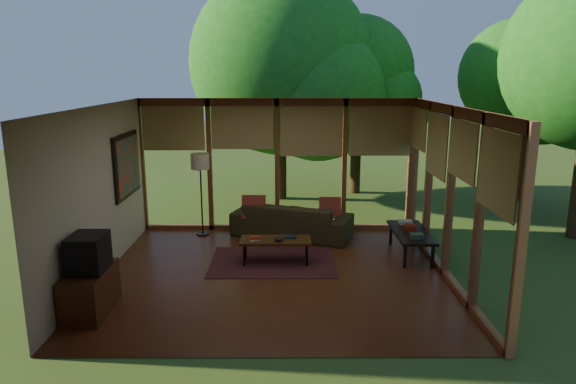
{
  "coord_description": "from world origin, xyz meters",
  "views": [
    {
      "loc": [
        0.19,
        -7.8,
        3.19
      ],
      "look_at": [
        0.22,
        0.7,
        1.21
      ],
      "focal_mm": 32.0,
      "sensor_mm": 36.0,
      "label": 1
    }
  ],
  "objects_px": {
    "sofa": "(292,220)",
    "floor_lamp": "(200,166)",
    "media_cabinet": "(90,291)",
    "television": "(88,253)",
    "side_console": "(411,234)",
    "coffee_table": "(276,241)"
  },
  "relations": [
    {
      "from": "floor_lamp",
      "to": "side_console",
      "type": "bearing_deg",
      "value": -17.41
    },
    {
      "from": "media_cabinet",
      "to": "television",
      "type": "distance_m",
      "value": 0.55
    },
    {
      "from": "sofa",
      "to": "floor_lamp",
      "type": "relative_size",
      "value": 1.41
    },
    {
      "from": "floor_lamp",
      "to": "coffee_table",
      "type": "relative_size",
      "value": 1.38
    },
    {
      "from": "side_console",
      "to": "media_cabinet",
      "type": "bearing_deg",
      "value": -155.64
    },
    {
      "from": "sofa",
      "to": "media_cabinet",
      "type": "height_order",
      "value": "sofa"
    },
    {
      "from": "coffee_table",
      "to": "side_console",
      "type": "height_order",
      "value": "side_console"
    },
    {
      "from": "television",
      "to": "coffee_table",
      "type": "bearing_deg",
      "value": 37.09
    },
    {
      "from": "sofa",
      "to": "side_console",
      "type": "relative_size",
      "value": 1.66
    },
    {
      "from": "coffee_table",
      "to": "side_console",
      "type": "distance_m",
      "value": 2.42
    },
    {
      "from": "sofa",
      "to": "floor_lamp",
      "type": "distance_m",
      "value": 2.09
    },
    {
      "from": "sofa",
      "to": "television",
      "type": "relative_size",
      "value": 4.23
    },
    {
      "from": "sofa",
      "to": "media_cabinet",
      "type": "distance_m",
      "value": 4.33
    },
    {
      "from": "floor_lamp",
      "to": "side_console",
      "type": "relative_size",
      "value": 1.18
    },
    {
      "from": "sofa",
      "to": "media_cabinet",
      "type": "xyz_separation_m",
      "value": [
        -2.77,
        -3.33,
        -0.04
      ]
    },
    {
      "from": "sofa",
      "to": "coffee_table",
      "type": "distance_m",
      "value": 1.5
    },
    {
      "from": "sofa",
      "to": "floor_lamp",
      "type": "height_order",
      "value": "floor_lamp"
    },
    {
      "from": "sofa",
      "to": "coffee_table",
      "type": "relative_size",
      "value": 1.94
    },
    {
      "from": "coffee_table",
      "to": "side_console",
      "type": "relative_size",
      "value": 0.86
    },
    {
      "from": "sofa",
      "to": "coffee_table",
      "type": "bearing_deg",
      "value": 97.84
    },
    {
      "from": "media_cabinet",
      "to": "floor_lamp",
      "type": "height_order",
      "value": "floor_lamp"
    },
    {
      "from": "media_cabinet",
      "to": "coffee_table",
      "type": "height_order",
      "value": "media_cabinet"
    }
  ]
}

